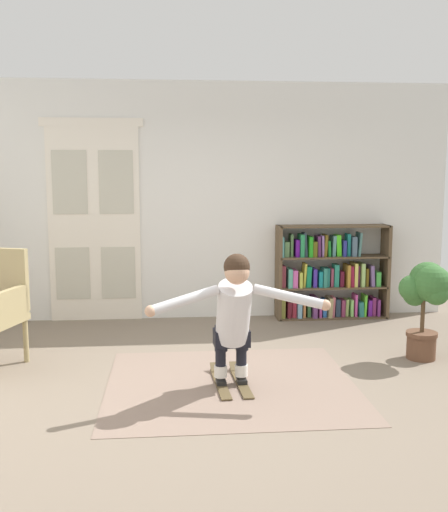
{
  "coord_description": "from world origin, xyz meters",
  "views": [
    {
      "loc": [
        -0.46,
        -4.7,
        1.82
      ],
      "look_at": [
        0.02,
        0.64,
        1.05
      ],
      "focal_mm": 41.41,
      "sensor_mm": 36.0,
      "label": 1
    }
  ],
  "objects": [
    {
      "name": "back_wall",
      "position": [
        0.0,
        2.6,
        1.45
      ],
      "size": [
        6.0,
        0.1,
        2.9
      ],
      "primitive_type": "cube",
      "color": "silver",
      "rests_on": "ground"
    },
    {
      "name": "bookshelf",
      "position": [
        1.48,
        2.39,
        0.53
      ],
      "size": [
        1.4,
        0.3,
        1.16
      ],
      "color": "brown",
      "rests_on": "ground"
    },
    {
      "name": "skis_pair",
      "position": [
        0.03,
        0.17,
        0.02
      ],
      "size": [
        0.31,
        0.78,
        0.07
      ],
      "color": "brown",
      "rests_on": "rug"
    },
    {
      "name": "person_skier",
      "position": [
        0.04,
        -0.01,
        0.69
      ],
      "size": [
        1.46,
        0.62,
        1.1
      ],
      "color": "white",
      "rests_on": "skis_pair"
    },
    {
      "name": "rug",
      "position": [
        0.03,
        0.14,
        0.0
      ],
      "size": [
        2.13,
        1.93,
        0.01
      ],
      "primitive_type": "cube",
      "color": "#846E60",
      "rests_on": "ground"
    },
    {
      "name": "double_door",
      "position": [
        -1.4,
        2.54,
        1.23
      ],
      "size": [
        1.22,
        0.05,
        2.45
      ],
      "color": "silver",
      "rests_on": "ground"
    },
    {
      "name": "ground_plane",
      "position": [
        0.0,
        0.0,
        0.0
      ],
      "size": [
        7.2,
        7.2,
        0.0
      ],
      "primitive_type": "plane",
      "color": "#796A5A"
    },
    {
      "name": "potted_plant",
      "position": [
        1.99,
        0.69,
        0.65
      ],
      "size": [
        0.47,
        0.46,
        0.95
      ],
      "color": "brown",
      "rests_on": "ground"
    }
  ]
}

